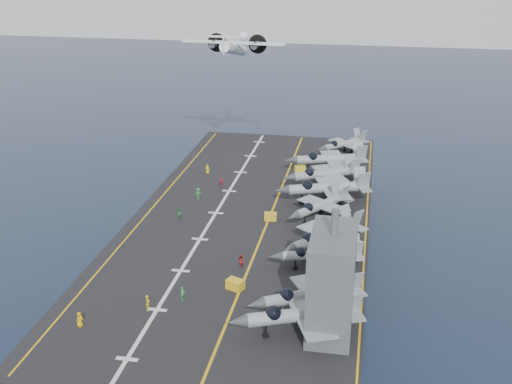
% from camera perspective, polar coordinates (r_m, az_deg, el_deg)
% --- Properties ---
extents(ground, '(500.00, 500.00, 0.00)m').
position_cam_1_polar(ground, '(109.21, -0.38, -7.12)').
color(ground, '#142135').
rests_on(ground, ground).
extents(hull, '(36.00, 90.00, 10.00)m').
position_cam_1_polar(hull, '(106.89, -0.39, -4.77)').
color(hull, '#56595E').
rests_on(hull, ground).
extents(flight_deck, '(38.00, 92.00, 0.40)m').
position_cam_1_polar(flight_deck, '(104.67, -0.40, -2.22)').
color(flight_deck, black).
rests_on(flight_deck, hull).
extents(foul_line, '(0.35, 90.00, 0.02)m').
position_cam_1_polar(foul_line, '(104.11, 1.22, -2.23)').
color(foul_line, gold).
rests_on(foul_line, flight_deck).
extents(landing_centerline, '(0.50, 90.00, 0.02)m').
position_cam_1_polar(landing_centerline, '(105.79, -3.59, -1.87)').
color(landing_centerline, silver).
rests_on(landing_centerline, flight_deck).
extents(deck_edge_port, '(0.25, 90.00, 0.02)m').
position_cam_1_polar(deck_edge_port, '(108.83, -9.23, -1.43)').
color(deck_edge_port, gold).
rests_on(deck_edge_port, flight_deck).
extents(deck_edge_stbd, '(0.25, 90.00, 0.02)m').
position_cam_1_polar(deck_edge_stbd, '(103.00, 9.77, -2.84)').
color(deck_edge_stbd, gold).
rests_on(deck_edge_stbd, flight_deck).
extents(island_superstructure, '(5.00, 10.00, 15.00)m').
position_cam_1_polar(island_superstructure, '(72.85, 6.80, -6.96)').
color(island_superstructure, '#56595E').
rests_on(island_superstructure, flight_deck).
extents(fighter_jet_0, '(18.15, 15.31, 5.35)m').
position_cam_1_polar(fighter_jet_0, '(74.00, 4.19, -10.70)').
color(fighter_jet_0, gray).
rests_on(fighter_jet_0, flight_deck).
extents(fighter_jet_1, '(17.43, 15.62, 5.05)m').
position_cam_1_polar(fighter_jet_1, '(78.14, 4.96, -8.95)').
color(fighter_jet_1, '#959AA3').
rests_on(fighter_jet_1, flight_deck).
extents(fighter_jet_2, '(14.66, 11.72, 4.45)m').
position_cam_1_polar(fighter_jet_2, '(87.97, 5.84, -5.49)').
color(fighter_jet_2, '#8C959B').
rests_on(fighter_jet_2, flight_deck).
extents(fighter_jet_3, '(17.38, 18.13, 5.26)m').
position_cam_1_polar(fighter_jet_3, '(92.52, 6.19, -3.79)').
color(fighter_jet_3, '#939AA2').
rests_on(fighter_jet_3, flight_deck).
extents(fighter_jet_4, '(15.02, 16.03, 4.63)m').
position_cam_1_polar(fighter_jet_4, '(103.41, 5.77, -1.13)').
color(fighter_jet_4, '#A2A8B2').
rests_on(fighter_jet_4, flight_deck).
extents(fighter_jet_5, '(18.83, 15.44, 5.63)m').
position_cam_1_polar(fighter_jet_5, '(109.47, 6.41, 0.45)').
color(fighter_jet_5, '#919AA1').
rests_on(fighter_jet_5, flight_deck).
extents(fighter_jet_6, '(17.47, 15.46, 5.07)m').
position_cam_1_polar(fighter_jet_6, '(116.85, 6.22, 1.70)').
color(fighter_jet_6, '#9BA2AB').
rests_on(fighter_jet_6, flight_deck).
extents(fighter_jet_7, '(18.30, 14.83, 5.51)m').
position_cam_1_polar(fighter_jet_7, '(124.24, 6.64, 3.02)').
color(fighter_jet_7, gray).
rests_on(fighter_jet_7, flight_deck).
extents(fighter_jet_8, '(14.97, 15.15, 4.44)m').
position_cam_1_polar(fighter_jet_8, '(135.53, 7.82, 4.32)').
color(fighter_jet_8, gray).
rests_on(fighter_jet_8, flight_deck).
extents(tow_cart_a, '(2.57, 2.17, 1.31)m').
position_cam_1_polar(tow_cart_a, '(83.44, -1.86, -8.21)').
color(tow_cart_a, gold).
rests_on(tow_cart_a, flight_deck).
extents(tow_cart_b, '(2.08, 1.44, 1.19)m').
position_cam_1_polar(tow_cart_b, '(102.84, 1.30, -2.20)').
color(tow_cart_b, gold).
rests_on(tow_cart_b, flight_deck).
extents(tow_cart_c, '(2.34, 1.89, 1.22)m').
position_cam_1_polar(tow_cart_c, '(124.27, 3.92, 2.08)').
color(tow_cart_c, yellow).
rests_on(tow_cart_c, flight_deck).
extents(crew_0, '(1.21, 1.35, 1.88)m').
position_cam_1_polar(crew_0, '(78.65, -15.40, -10.87)').
color(crew_0, '#F3B80B').
rests_on(crew_0, flight_deck).
extents(crew_1, '(0.93, 1.31, 2.07)m').
position_cam_1_polar(crew_1, '(79.91, -9.60, -9.69)').
color(crew_1, gold).
rests_on(crew_1, flight_deck).
extents(crew_2, '(0.84, 1.18, 1.86)m').
position_cam_1_polar(crew_2, '(103.87, -6.78, -1.90)').
color(crew_2, '#268C33').
rests_on(crew_2, flight_deck).
extents(crew_3, '(1.39, 1.12, 2.02)m').
position_cam_1_polar(crew_3, '(111.27, -5.16, -0.14)').
color(crew_3, '#268C33').
rests_on(crew_3, flight_deck).
extents(crew_4, '(1.44, 1.26, 2.01)m').
position_cam_1_polar(crew_4, '(116.14, -3.09, 0.87)').
color(crew_4, '#AE2636').
rests_on(crew_4, flight_deck).
extents(crew_5, '(1.19, 0.89, 1.81)m').
position_cam_1_polar(crew_5, '(123.25, -4.34, 2.04)').
color(crew_5, yellow).
rests_on(crew_5, flight_deck).
extents(crew_6, '(1.12, 1.25, 1.74)m').
position_cam_1_polar(crew_6, '(81.51, -6.54, -8.97)').
color(crew_6, green).
rests_on(crew_6, flight_deck).
extents(crew_7, '(1.32, 1.35, 1.90)m').
position_cam_1_polar(crew_7, '(88.45, -1.39, -6.14)').
color(crew_7, '#B21919').
rests_on(crew_7, flight_deck).
extents(transport_plane, '(25.20, 17.99, 5.72)m').
position_cam_1_polar(transport_plane, '(150.82, -1.98, 12.60)').
color(transport_plane, silver).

